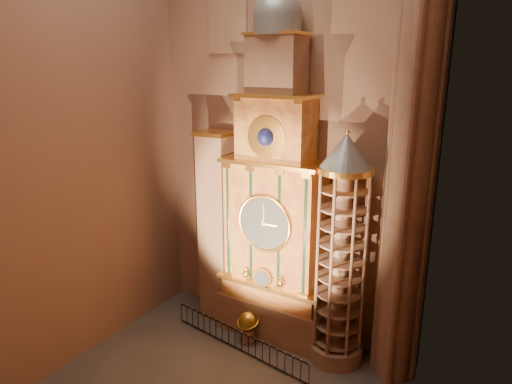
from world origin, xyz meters
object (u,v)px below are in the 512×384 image
Objects in this scene: portrait_tower at (218,227)px; celestial_globe at (248,324)px; stair_turret at (341,254)px; iron_railing at (238,340)px; astronomical_clock at (275,210)px.

celestial_globe is (2.74, -1.38, -4.14)m from portrait_tower.
portrait_tower is at bearing 177.67° from stair_turret.
celestial_globe reaches higher than iron_railing.
iron_railing is at bearing -39.70° from portrait_tower.
iron_railing is at bearing -108.11° from astronomical_clock.
astronomical_clock reaches higher than portrait_tower.
stair_turret reaches higher than portrait_tower.
stair_turret is at bearing 14.80° from celestial_globe.
portrait_tower is 6.91m from stair_turret.
stair_turret is at bearing 24.71° from iron_railing.
astronomical_clock is 2.08× the size of iron_railing.
celestial_globe is (-0.66, -1.36, -5.67)m from astronomical_clock.
portrait_tower is 1.27× the size of iron_railing.
portrait_tower reaches higher than iron_railing.
portrait_tower is 5.15m from celestial_globe.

